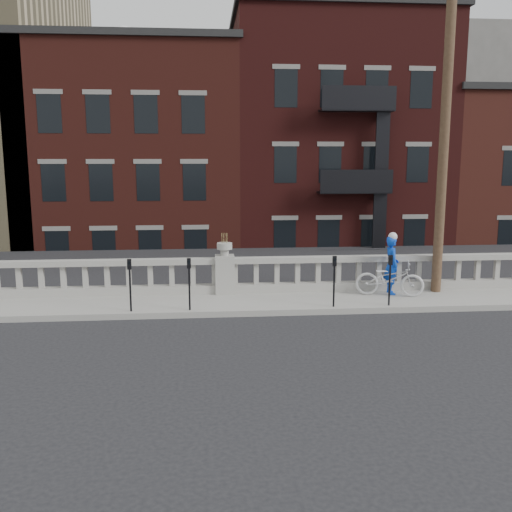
{
  "coord_description": "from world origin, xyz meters",
  "views": [
    {
      "loc": [
        -0.51,
        -12.23,
        4.08
      ],
      "look_at": [
        0.84,
        3.2,
        1.36
      ],
      "focal_mm": 40.0,
      "sensor_mm": 36.0,
      "label": 1
    }
  ],
  "objects": [
    {
      "name": "balustrade",
      "position": [
        0.0,
        3.95,
        0.64
      ],
      "size": [
        28.0,
        0.34,
        1.03
      ],
      "color": "gray",
      "rests_on": "sidewalk"
    },
    {
      "name": "ground",
      "position": [
        0.0,
        0.0,
        0.0
      ],
      "size": [
        120.0,
        120.0,
        0.0
      ],
      "primitive_type": "plane",
      "color": "black",
      "rests_on": "ground"
    },
    {
      "name": "bicycle",
      "position": [
        4.66,
        3.19,
        0.65
      ],
      "size": [
        2.01,
        1.18,
        1.0
      ],
      "primitive_type": "imported",
      "rotation": [
        0.0,
        0.0,
        1.28
      ],
      "color": "beige",
      "rests_on": "sidewalk"
    },
    {
      "name": "parking_meter_d",
      "position": [
        4.31,
        2.15,
        1.0
      ],
      "size": [
        0.1,
        0.09,
        1.36
      ],
      "color": "black",
      "rests_on": "sidewalk"
    },
    {
      "name": "parking_meter_a",
      "position": [
        -2.47,
        2.15,
        1.0
      ],
      "size": [
        0.1,
        0.09,
        1.36
      ],
      "color": "black",
      "rests_on": "sidewalk"
    },
    {
      "name": "lower_level",
      "position": [
        0.56,
        23.04,
        2.63
      ],
      "size": [
        80.0,
        44.0,
        20.8
      ],
      "color": "#605E59",
      "rests_on": "ground"
    },
    {
      "name": "parking_meter_c",
      "position": [
        2.81,
        2.15,
        1.0
      ],
      "size": [
        0.1,
        0.09,
        1.36
      ],
      "color": "black",
      "rests_on": "sidewalk"
    },
    {
      "name": "sidewalk",
      "position": [
        0.0,
        3.0,
        0.07
      ],
      "size": [
        32.0,
        2.2,
        0.15
      ],
      "primitive_type": "cube",
      "color": "gray",
      "rests_on": "ground"
    },
    {
      "name": "utility_pole",
      "position": [
        6.2,
        3.6,
        5.24
      ],
      "size": [
        1.6,
        0.28,
        10.0
      ],
      "color": "#422D1E",
      "rests_on": "sidewalk"
    },
    {
      "name": "planter_pedestal",
      "position": [
        0.0,
        3.95,
        0.83
      ],
      "size": [
        0.55,
        0.55,
        1.76
      ],
      "color": "gray",
      "rests_on": "sidewalk"
    },
    {
      "name": "cyclist",
      "position": [
        4.78,
        3.44,
        0.99
      ],
      "size": [
        0.41,
        0.62,
        1.68
      ],
      "primitive_type": "imported",
      "rotation": [
        0.0,
        0.0,
        1.56
      ],
      "color": "#0C3DBE",
      "rests_on": "sidewalk"
    },
    {
      "name": "parking_meter_b",
      "position": [
        -0.97,
        2.15,
        1.0
      ],
      "size": [
        0.1,
        0.09,
        1.36
      ],
      "color": "black",
      "rests_on": "sidewalk"
    }
  ]
}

